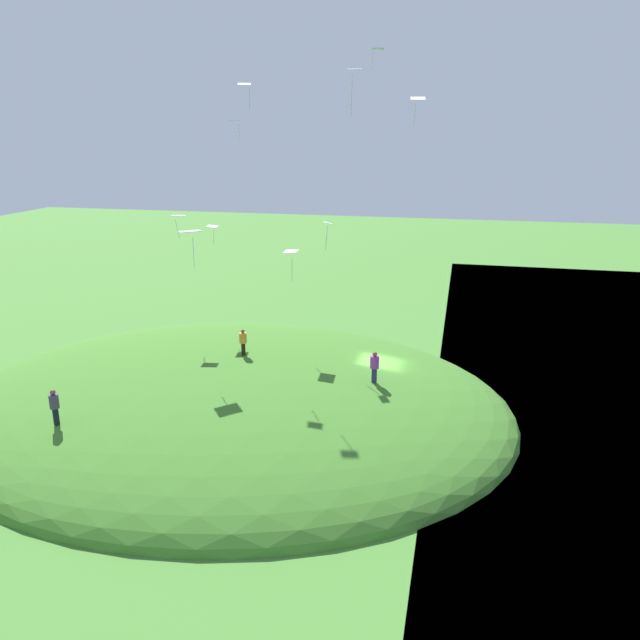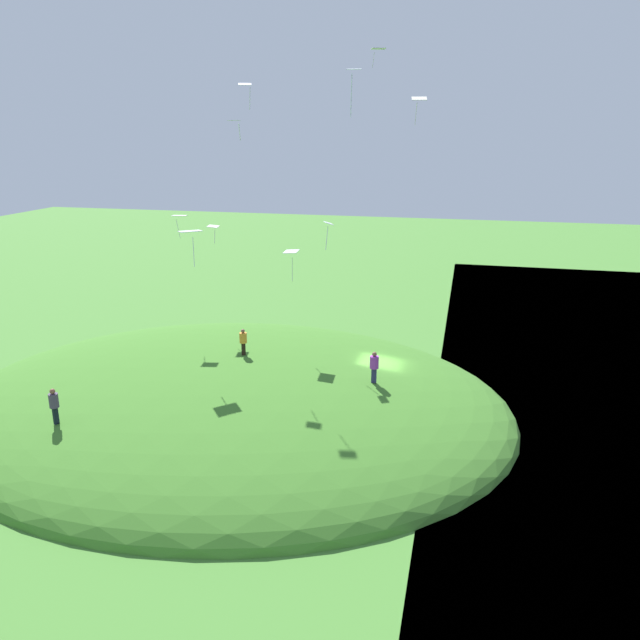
{
  "view_description": "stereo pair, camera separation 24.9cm",
  "coord_description": "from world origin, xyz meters",
  "px_view_note": "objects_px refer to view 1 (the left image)",
  "views": [
    {
      "loc": [
        -4.13,
        33.65,
        14.88
      ],
      "look_at": [
        3.29,
        1.57,
        4.87
      ],
      "focal_mm": 34.74,
      "sensor_mm": 36.0,
      "label": 1
    },
    {
      "loc": [
        -4.37,
        33.59,
        14.88
      ],
      "look_at": [
        3.29,
        1.57,
        4.87
      ],
      "focal_mm": 34.74,
      "sensor_mm": 36.0,
      "label": 2
    }
  ],
  "objects_px": {
    "person_watching_kites": "(243,339)",
    "kite_8": "(377,49)",
    "kite_4": "(245,86)",
    "kite_5": "(212,227)",
    "kite_1": "(328,225)",
    "mooring_post": "(424,410)",
    "kite_7": "(418,100)",
    "kite_9": "(354,75)",
    "kite_0": "(291,253)",
    "person_on_hilltop": "(375,364)",
    "kite_3": "(190,233)",
    "person_walking_path": "(54,403)",
    "kite_2": "(178,217)",
    "kite_6": "(234,122)"
  },
  "relations": [
    {
      "from": "person_walking_path",
      "to": "kite_0",
      "type": "height_order",
      "value": "kite_0"
    },
    {
      "from": "person_watching_kites",
      "to": "person_on_hilltop",
      "type": "xyz_separation_m",
      "value": [
        -7.8,
        1.46,
        -0.27
      ]
    },
    {
      "from": "kite_2",
      "to": "kite_7",
      "type": "xyz_separation_m",
      "value": [
        -13.56,
        -8.48,
        7.01
      ]
    },
    {
      "from": "kite_2",
      "to": "kite_9",
      "type": "height_order",
      "value": "kite_9"
    },
    {
      "from": "person_walking_path",
      "to": "kite_4",
      "type": "xyz_separation_m",
      "value": [
        -5.45,
        -12.05,
        14.33
      ]
    },
    {
      "from": "person_on_hilltop",
      "to": "kite_7",
      "type": "height_order",
      "value": "kite_7"
    },
    {
      "from": "kite_7",
      "to": "kite_9",
      "type": "relative_size",
      "value": 0.84
    },
    {
      "from": "person_watching_kites",
      "to": "kite_8",
      "type": "bearing_deg",
      "value": -142.37
    },
    {
      "from": "person_walking_path",
      "to": "kite_8",
      "type": "xyz_separation_m",
      "value": [
        -11.87,
        -18.32,
        16.74
      ]
    },
    {
      "from": "person_on_hilltop",
      "to": "kite_1",
      "type": "relative_size",
      "value": 1.06
    },
    {
      "from": "person_watching_kites",
      "to": "kite_8",
      "type": "relative_size",
      "value": 1.35
    },
    {
      "from": "kite_4",
      "to": "kite_8",
      "type": "distance_m",
      "value": 9.29
    },
    {
      "from": "kite_1",
      "to": "mooring_post",
      "type": "relative_size",
      "value": 1.73
    },
    {
      "from": "kite_1",
      "to": "mooring_post",
      "type": "bearing_deg",
      "value": 153.69
    },
    {
      "from": "kite_1",
      "to": "kite_2",
      "type": "bearing_deg",
      "value": -5.62
    },
    {
      "from": "kite_6",
      "to": "kite_0",
      "type": "bearing_deg",
      "value": 171.04
    },
    {
      "from": "person_walking_path",
      "to": "kite_3",
      "type": "bearing_deg",
      "value": 177.53
    },
    {
      "from": "kite_5",
      "to": "mooring_post",
      "type": "distance_m",
      "value": 17.34
    },
    {
      "from": "kite_3",
      "to": "kite_8",
      "type": "height_order",
      "value": "kite_8"
    },
    {
      "from": "kite_3",
      "to": "kite_7",
      "type": "xyz_separation_m",
      "value": [
        -10.68,
        -13.17,
        7.17
      ]
    },
    {
      "from": "person_watching_kites",
      "to": "kite_2",
      "type": "relative_size",
      "value": 1.08
    },
    {
      "from": "kite_8",
      "to": "person_walking_path",
      "type": "bearing_deg",
      "value": 57.07
    },
    {
      "from": "kite_3",
      "to": "kite_9",
      "type": "height_order",
      "value": "kite_9"
    },
    {
      "from": "kite_9",
      "to": "mooring_post",
      "type": "distance_m",
      "value": 17.49
    },
    {
      "from": "kite_1",
      "to": "kite_3",
      "type": "height_order",
      "value": "kite_1"
    },
    {
      "from": "kite_1",
      "to": "kite_5",
      "type": "xyz_separation_m",
      "value": [
        7.99,
        -2.35,
        -0.69
      ]
    },
    {
      "from": "kite_7",
      "to": "person_on_hilltop",
      "type": "bearing_deg",
      "value": 87.51
    },
    {
      "from": "kite_3",
      "to": "mooring_post",
      "type": "height_order",
      "value": "kite_3"
    },
    {
      "from": "kite_0",
      "to": "kite_5",
      "type": "xyz_separation_m",
      "value": [
        5.83,
        -2.5,
        0.94
      ]
    },
    {
      "from": "kite_0",
      "to": "kite_3",
      "type": "distance_m",
      "value": 6.0
    },
    {
      "from": "kite_4",
      "to": "kite_7",
      "type": "distance_m",
      "value": 12.58
    },
    {
      "from": "kite_1",
      "to": "kite_9",
      "type": "relative_size",
      "value": 0.75
    },
    {
      "from": "kite_8",
      "to": "mooring_post",
      "type": "height_order",
      "value": "kite_8"
    },
    {
      "from": "kite_1",
      "to": "mooring_post",
      "type": "xyz_separation_m",
      "value": [
        -6.04,
        2.98,
        -9.37
      ]
    },
    {
      "from": "person_on_hilltop",
      "to": "kite_9",
      "type": "bearing_deg",
      "value": 164.83
    },
    {
      "from": "kite_3",
      "to": "kite_4",
      "type": "bearing_deg",
      "value": -113.78
    },
    {
      "from": "kite_8",
      "to": "kite_2",
      "type": "bearing_deg",
      "value": 27.46
    },
    {
      "from": "person_on_hilltop",
      "to": "kite_4",
      "type": "xyz_separation_m",
      "value": [
        8.23,
        -4.44,
        14.06
      ]
    },
    {
      "from": "kite_4",
      "to": "kite_5",
      "type": "xyz_separation_m",
      "value": [
        3.14,
        -1.88,
        -8.19
      ]
    },
    {
      "from": "kite_0",
      "to": "kite_8",
      "type": "distance_m",
      "value": 13.94
    },
    {
      "from": "kite_0",
      "to": "kite_8",
      "type": "xyz_separation_m",
      "value": [
        -3.73,
        -6.88,
        11.54
      ]
    },
    {
      "from": "kite_1",
      "to": "kite_9",
      "type": "distance_m",
      "value": 8.62
    },
    {
      "from": "person_watching_kites",
      "to": "kite_3",
      "type": "height_order",
      "value": "kite_3"
    },
    {
      "from": "person_walking_path",
      "to": "kite_8",
      "type": "bearing_deg",
      "value": 169.25
    },
    {
      "from": "kite_3",
      "to": "kite_6",
      "type": "bearing_deg",
      "value": -105.71
    },
    {
      "from": "person_on_hilltop",
      "to": "kite_9",
      "type": "height_order",
      "value": "kite_9"
    },
    {
      "from": "kite_4",
      "to": "mooring_post",
      "type": "height_order",
      "value": "kite_4"
    },
    {
      "from": "person_on_hilltop",
      "to": "kite_6",
      "type": "height_order",
      "value": "kite_6"
    },
    {
      "from": "person_watching_kites",
      "to": "kite_4",
      "type": "distance_m",
      "value": 14.11
    },
    {
      "from": "person_watching_kites",
      "to": "kite_4",
      "type": "xyz_separation_m",
      "value": [
        0.44,
        -2.98,
        13.79
      ]
    }
  ]
}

